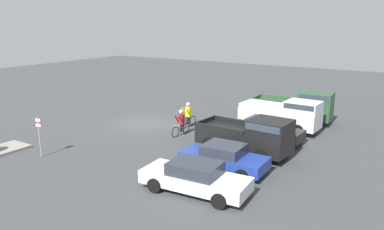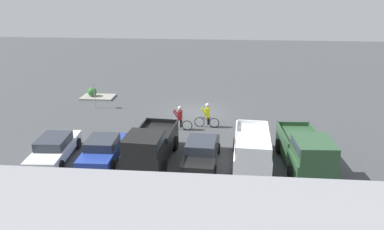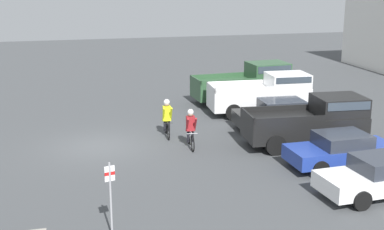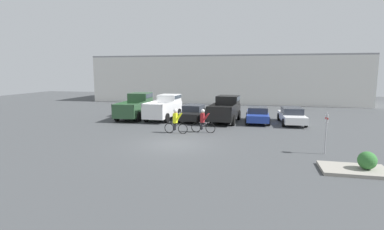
{
  "view_description": "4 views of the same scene",
  "coord_description": "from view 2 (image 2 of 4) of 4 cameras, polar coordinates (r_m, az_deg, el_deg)",
  "views": [
    {
      "loc": [
        20.29,
        16.9,
        7.17
      ],
      "look_at": [
        0.2,
        4.14,
        1.2
      ],
      "focal_mm": 35.0,
      "sensor_mm": 36.0,
      "label": 1
    },
    {
      "loc": [
        -1.88,
        27.79,
        9.61
      ],
      "look_at": [
        0.2,
        4.14,
        1.2
      ],
      "focal_mm": 35.0,
      "sensor_mm": 36.0,
      "label": 2
    },
    {
      "loc": [
        22.53,
        -1.5,
        7.3
      ],
      "look_at": [
        0.2,
        4.14,
        1.2
      ],
      "focal_mm": 50.0,
      "sensor_mm": 36.0,
      "label": 3
    },
    {
      "loc": [
        5.01,
        -17.01,
        4.41
      ],
      "look_at": [
        0.2,
        4.14,
        1.2
      ],
      "focal_mm": 28.0,
      "sensor_mm": 36.0,
      "label": 4
    }
  ],
  "objects": [
    {
      "name": "sedan_0",
      "position": [
        20.96,
        1.4,
        -5.66
      ],
      "size": [
        2.1,
        4.66,
        1.41
      ],
      "color": "black",
      "rests_on": "ground_plane"
    },
    {
      "name": "sedan_2",
      "position": [
        22.86,
        -20.22,
        -4.74
      ],
      "size": [
        2.16,
        4.85,
        1.37
      ],
      "color": "white",
      "rests_on": "ground_plane"
    },
    {
      "name": "cyclist_1",
      "position": [
        26.11,
        2.32,
        0.05
      ],
      "size": [
        1.76,
        0.48,
        1.78
      ],
      "color": "black",
      "rests_on": "ground_plane"
    },
    {
      "name": "pickup_truck_2",
      "position": [
        20.88,
        -6.44,
        -4.59
      ],
      "size": [
        2.54,
        5.32,
        2.16
      ],
      "color": "black",
      "rests_on": "ground_plane"
    },
    {
      "name": "cyclist_0",
      "position": [
        25.65,
        -1.89,
        -0.4
      ],
      "size": [
        1.8,
        0.49,
        1.73
      ],
      "color": "black",
      "rests_on": "ground_plane"
    },
    {
      "name": "pickup_truck_1",
      "position": [
        20.56,
        9.15,
        -5.13
      ],
      "size": [
        2.33,
        5.38,
        2.16
      ],
      "color": "white",
      "rests_on": "ground_plane"
    },
    {
      "name": "curb_island",
      "position": [
        34.1,
        -14.12,
        2.67
      ],
      "size": [
        2.82,
        1.78,
        0.15
      ],
      "primitive_type": "cube",
      "color": "gray",
      "rests_on": "ground_plane"
    },
    {
      "name": "ground_plane",
      "position": [
        29.47,
        1.1,
        0.46
      ],
      "size": [
        80.0,
        80.0,
        0.0
      ],
      "primitive_type": "plane",
      "color": "#424447"
    },
    {
      "name": "pickup_truck_0",
      "position": [
        20.87,
        17.02,
        -5.25
      ],
      "size": [
        2.45,
        5.7,
        2.27
      ],
      "color": "#2D5133",
      "rests_on": "ground_plane"
    },
    {
      "name": "fire_lane_sign",
      "position": [
        31.07,
        -14.69,
        3.47
      ],
      "size": [
        0.1,
        0.3,
        2.26
      ],
      "color": "#9E9EA3",
      "rests_on": "ground_plane"
    },
    {
      "name": "sedan_1",
      "position": [
        21.91,
        -13.45,
        -5.09
      ],
      "size": [
        2.05,
        4.29,
        1.36
      ],
      "color": "#233D9E",
      "rests_on": "ground_plane"
    },
    {
      "name": "shrub",
      "position": [
        34.14,
        -14.97,
        3.43
      ],
      "size": [
        0.79,
        0.79,
        0.79
      ],
      "color": "#337033",
      "rests_on": "curb_island"
    }
  ]
}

